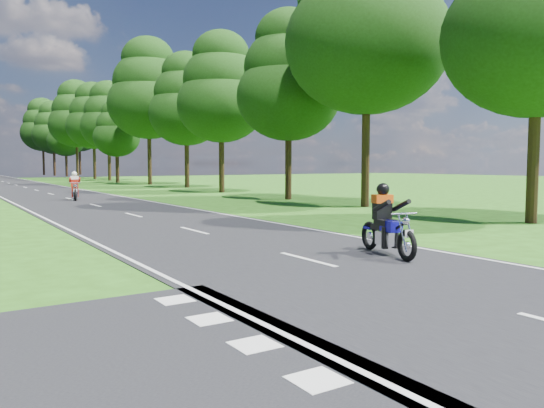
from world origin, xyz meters
TOP-DOWN VIEW (x-y plane):
  - ground at (0.00, 0.00)m, footprint 160.00×160.00m
  - main_road at (0.00, 50.00)m, footprint 7.00×140.00m
  - road_markings at (-0.14, 48.13)m, footprint 7.40×140.00m
  - treeline at (1.43, 60.06)m, footprint 40.00×115.35m
  - rider_near_blue at (1.88, 1.47)m, footprint 1.15×2.10m
  - rider_far_red at (0.01, 24.55)m, footprint 1.02×2.08m

SIDE VIEW (x-z plane):
  - ground at x=0.00m, z-range 0.00..0.00m
  - main_road at x=0.00m, z-range 0.00..0.02m
  - road_markings at x=-0.14m, z-range 0.02..0.03m
  - rider_far_red at x=0.01m, z-range 0.02..1.68m
  - rider_near_blue at x=1.88m, z-range 0.02..1.68m
  - treeline at x=1.43m, z-range 0.86..15.65m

